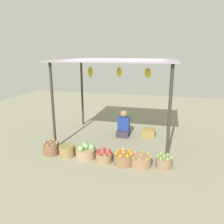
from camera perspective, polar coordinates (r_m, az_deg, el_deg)
The scene contains 11 objects.
ground_plane at distance 6.65m, azimuth 1.21°, elevation -6.70°, with size 14.00×14.00×0.00m, color gray.
market_stall_structure at distance 6.20m, azimuth 1.37°, elevation 11.48°, with size 3.17×2.30×2.25m.
vendor_person at distance 6.79m, azimuth 2.93°, elevation -3.56°, with size 0.36×0.44×0.78m.
basket_potatoes at distance 5.85m, azimuth -15.05°, elevation -8.79°, with size 0.38×0.38×0.34m.
basket_green_chilies at distance 5.69m, azimuth -11.27°, elevation -9.49°, with size 0.39×0.39×0.28m.
basket_cabbages at distance 5.52m, azimuth -6.63°, elevation -9.89°, with size 0.48×0.48×0.36m.
basket_red_apples at distance 5.32m, azimuth -1.99°, elevation -11.16°, with size 0.39×0.39×0.27m.
basket_oranges at distance 5.19m, azimuth 2.93°, elevation -11.64°, with size 0.44×0.44×0.31m.
basket_limes at distance 5.18m, azimuth 7.29°, elevation -12.05°, with size 0.47×0.47×0.26m.
basket_green_apples at distance 5.19m, azimuth 12.96°, elevation -12.15°, with size 0.36×0.36×0.29m.
wooden_crate_near_vendor at distance 6.85m, azimuth 9.21°, elevation -5.18°, with size 0.36×0.31×0.24m, color olive.
Camera 1 is at (1.39, -6.02, 2.46)m, focal length 36.25 mm.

